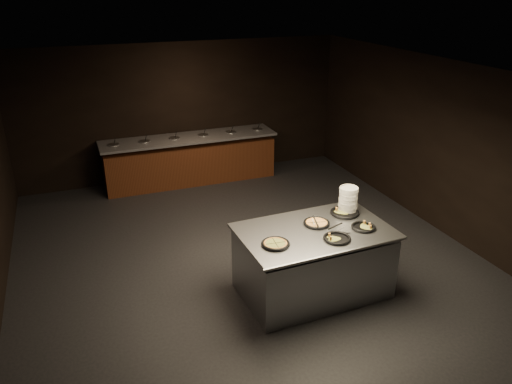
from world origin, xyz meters
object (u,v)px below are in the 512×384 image
(plate_stack, at_px, (348,199))
(pan_veggie_whole, at_px, (275,244))
(pan_cheese_whole, at_px, (317,223))
(serving_counter, at_px, (313,263))

(plate_stack, relative_size, pan_veggie_whole, 0.98)
(plate_stack, height_order, pan_cheese_whole, plate_stack)
(pan_cheese_whole, bearing_deg, pan_veggie_whole, -156.43)
(plate_stack, xyz_separation_m, pan_veggie_whole, (-1.38, -0.57, -0.16))
(plate_stack, bearing_deg, serving_counter, -152.70)
(serving_counter, height_order, pan_veggie_whole, pan_veggie_whole)
(plate_stack, relative_size, pan_cheese_whole, 0.98)
(pan_veggie_whole, bearing_deg, plate_stack, 22.27)
(serving_counter, distance_m, plate_stack, 1.07)
(pan_veggie_whole, bearing_deg, pan_cheese_whole, 23.57)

